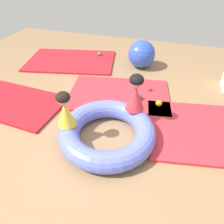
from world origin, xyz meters
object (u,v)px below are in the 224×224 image
Objects in this scene: play_ball_green at (99,54)px; play_ball_red at (150,89)px; inflatable_cushion at (107,132)px; child_in_yellow at (65,109)px; play_ball_orange at (159,103)px; play_ball_blue at (138,97)px; exercise_ball_large at (142,54)px; child_in_red at (136,93)px.

play_ball_red is at bearing -40.94° from play_ball_green.
child_in_yellow reaches higher than inflatable_cushion.
play_ball_red is (0.34, 1.31, -0.06)m from inflatable_cushion.
play_ball_orange reaches higher than play_ball_red.
exercise_ball_large reaches higher than play_ball_blue.
play_ball_blue is 1.33m from exercise_ball_large.
play_ball_blue reaches higher than play_ball_orange.
exercise_ball_large is at bearing 109.75° from play_ball_red.
play_ball_orange is at bearing -62.40° from play_ball_red.
play_ball_blue is (-0.04, 0.55, -0.42)m from child_in_red.
play_ball_orange is at bearing -67.84° from exercise_ball_large.
play_ball_green is (-1.24, 1.52, -0.01)m from play_ball_blue.
child_in_red reaches higher than play_ball_blue.
child_in_yellow is at bearing -119.37° from play_ball_red.
play_ball_blue is 1.96m from play_ball_green.
play_ball_blue is 1.33× the size of play_ball_green.
child_in_red is at bearing -99.59° from child_in_yellow.
exercise_ball_large is (-0.26, 1.85, -0.23)m from child_in_red.
inflatable_cushion is at bearing -121.53° from play_ball_orange.
play_ball_orange reaches higher than play_ball_green.
play_ball_blue is at bearing -79.13° from child_in_yellow.
child_in_red is 1.11× the size of child_in_yellow.
play_ball_blue is (0.21, 0.98, -0.04)m from inflatable_cushion.
play_ball_red is (-0.21, 0.41, -0.02)m from play_ball_orange.
inflatable_cushion is 0.61m from child_in_yellow.
inflatable_cushion is 11.33× the size of play_ball_blue.
inflatable_cushion is at bearing -89.67° from exercise_ball_large.
inflatable_cushion is at bearing -104.48° from play_ball_red.
play_ball_green is at bearing 134.77° from play_ball_orange.
exercise_ball_large is (-0.01, 2.28, 0.15)m from inflatable_cushion.
play_ball_red is at bearing -70.25° from exercise_ball_large.
play_ball_orange is at bearing -13.66° from play_ball_blue.
child_in_yellow is 4.25× the size of play_ball_blue.
inflatable_cushion is 1.35m from play_ball_red.
inflatable_cushion is at bearing -121.24° from child_in_yellow.
play_ball_orange is 1.57× the size of play_ball_red.
child_in_yellow is 0.83× the size of exercise_ball_large.
child_in_red reaches higher than play_ball_orange.
child_in_yellow reaches higher than play_ball_green.
play_ball_orange is 0.46m from play_ball_red.
play_ball_orange is at bearing -43.85° from child_in_red.
child_in_red reaches higher than child_in_yellow.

